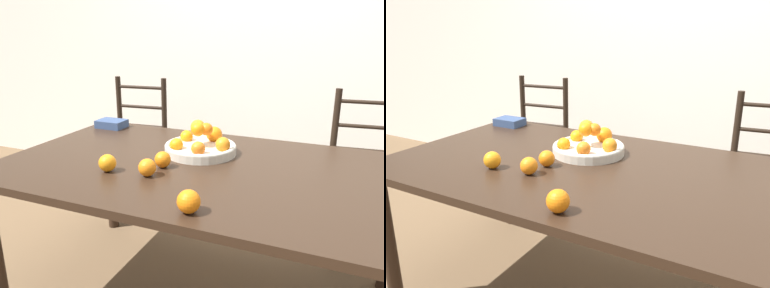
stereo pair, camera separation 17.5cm
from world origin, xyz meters
TOP-DOWN VIEW (x-y plane):
  - wall_back at (0.00, 1.57)m, footprint 8.00×0.06m
  - dining_table at (0.00, 0.00)m, footprint 1.87×1.09m
  - fruit_bowl at (-0.08, 0.16)m, footprint 0.36×0.36m
  - orange_loose_0 at (0.12, -0.45)m, footprint 0.08×0.08m
  - orange_loose_1 at (-0.36, -0.23)m, footprint 0.08×0.08m
  - orange_loose_2 at (-0.17, -0.21)m, footprint 0.08×0.08m
  - orange_loose_3 at (-0.16, -0.10)m, footprint 0.07×0.07m
  - chair_left at (-0.88, 0.83)m, footprint 0.45×0.44m
  - chair_right at (0.72, 0.83)m, footprint 0.45×0.44m
  - book_stack at (-0.79, 0.42)m, footprint 0.17×0.13m

SIDE VIEW (x-z plane):
  - chair_left at x=-0.88m, z-range -0.03..0.95m
  - chair_right at x=0.72m, z-range -0.03..0.95m
  - dining_table at x=0.00m, z-range 0.29..1.02m
  - book_stack at x=-0.79m, z-range 0.73..0.78m
  - orange_loose_3 at x=-0.16m, z-range 0.73..0.81m
  - orange_loose_2 at x=-0.17m, z-range 0.73..0.81m
  - orange_loose_1 at x=-0.36m, z-range 0.73..0.81m
  - orange_loose_0 at x=0.12m, z-range 0.73..0.82m
  - fruit_bowl at x=-0.08m, z-range 0.69..0.86m
  - wall_back at x=0.00m, z-range 0.00..2.60m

